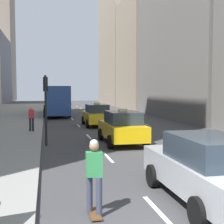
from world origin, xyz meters
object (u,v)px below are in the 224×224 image
at_px(skateboarder, 94,174).
at_px(pedestrian_far_walking, 31,117).
at_px(taxi_third, 97,115).
at_px(sedan_black_near, 206,168).
at_px(taxi_second, 122,127).
at_px(traffic_light_pole, 46,99).
at_px(city_bus, 56,99).

height_order(skateboarder, pedestrian_far_walking, pedestrian_far_walking).
distance_m(taxi_third, sedan_black_near, 17.35).
height_order(taxi_second, traffic_light_pole, traffic_light_pole).
bearing_deg(taxi_second, city_bus, 97.96).
distance_m(taxi_third, skateboarder, 17.83).
xyz_separation_m(taxi_second, taxi_third, (0.00, 8.43, 0.00)).
xyz_separation_m(taxi_third, traffic_light_pole, (-3.95, -8.07, 1.53)).
height_order(taxi_second, taxi_third, same).
bearing_deg(traffic_light_pole, city_bus, 86.70).
height_order(skateboarder, traffic_light_pole, traffic_light_pole).
distance_m(skateboarder, pedestrian_far_walking, 14.38).
bearing_deg(pedestrian_far_walking, sedan_black_near, -70.77).
bearing_deg(city_bus, traffic_light_pole, -93.30).
distance_m(city_bus, skateboarder, 29.27).
height_order(taxi_second, sedan_black_near, taxi_second).
relative_size(sedan_black_near, traffic_light_pole, 1.26).
height_order(taxi_third, sedan_black_near, taxi_third).
relative_size(city_bus, skateboarder, 6.65).
distance_m(sedan_black_near, city_bus, 29.16).
xyz_separation_m(taxi_second, traffic_light_pole, (-3.95, 0.36, 1.53)).
relative_size(skateboarder, traffic_light_pole, 0.48).
distance_m(taxi_third, pedestrian_far_walking, 5.92).
xyz_separation_m(sedan_black_near, pedestrian_far_walking, (-4.88, 14.00, 0.19)).
bearing_deg(pedestrian_far_walking, skateboarder, -82.07).
bearing_deg(sedan_black_near, city_bus, 95.54).
bearing_deg(taxi_second, pedestrian_far_walking, 133.83).
distance_m(pedestrian_far_walking, traffic_light_pole, 5.00).
bearing_deg(traffic_light_pole, skateboarder, -83.71).
distance_m(city_bus, pedestrian_far_walking, 15.17).
height_order(city_bus, skateboarder, city_bus).
bearing_deg(city_bus, pedestrian_far_walking, -97.86).
relative_size(sedan_black_near, skateboarder, 2.60).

